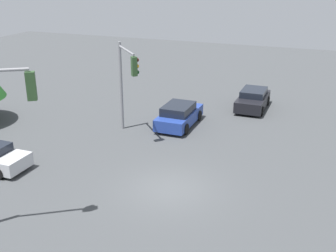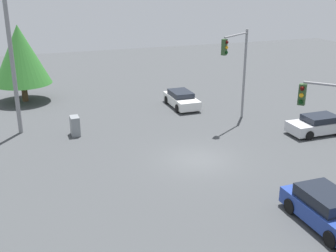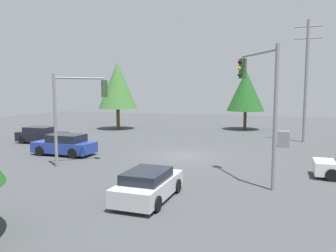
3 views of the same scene
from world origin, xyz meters
TOP-DOWN VIEW (x-y plane):
  - ground_plane at (0.00, 0.00)m, footprint 80.00×80.00m
  - sedan_silver at (1.29, -9.39)m, footprint 1.89×4.01m
  - sedan_blue at (-8.08, -2.46)m, footprint 4.35×2.03m
  - sedan_dark at (-13.39, 1.33)m, footprint 4.20×2.01m
  - traffic_signal_main at (5.44, -5.25)m, footprint 2.15×2.99m
  - traffic_signal_cross at (-5.34, -4.77)m, footprint 2.50×2.34m
  - utility_pole_tall at (8.27, 9.65)m, footprint 2.20×0.28m
  - electrical_cabinet at (6.55, 6.18)m, footprint 0.93×0.58m
  - tree_far at (-12.15, 13.10)m, footprint 4.60×4.60m
  - tree_right at (2.24, 17.54)m, footprint 4.37×4.37m

SIDE VIEW (x-z plane):
  - ground_plane at x=0.00m, z-range 0.00..0.00m
  - sedan_silver at x=1.29m, z-range -0.01..1.26m
  - electrical_cabinet at x=6.55m, z-range 0.00..1.30m
  - sedan_dark at x=-13.39m, z-range -0.02..1.40m
  - sedan_blue at x=-8.08m, z-range -0.03..1.45m
  - traffic_signal_cross at x=-5.34m, z-range 1.01..6.56m
  - traffic_signal_main at x=5.44m, z-range 1.18..7.77m
  - tree_right at x=2.24m, z-range 1.09..8.01m
  - tree_far at x=-12.15m, z-range 1.22..9.12m
  - utility_pole_tall at x=8.27m, z-range 0.30..10.96m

